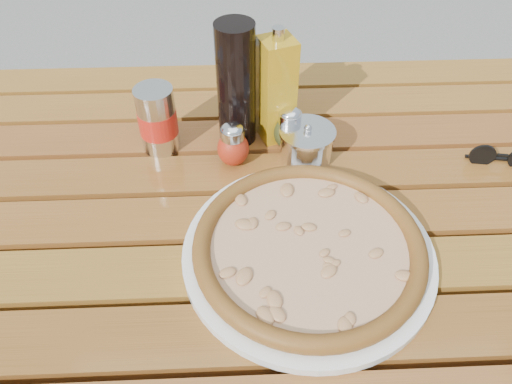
{
  "coord_description": "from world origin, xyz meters",
  "views": [
    {
      "loc": [
        -0.02,
        -0.53,
        1.32
      ],
      "look_at": [
        0.0,
        0.02,
        0.78
      ],
      "focal_mm": 35.0,
      "sensor_mm": 36.0,
      "label": 1
    }
  ],
  "objects_px": {
    "plate": "(308,253)",
    "pepper_shaker": "(233,145)",
    "dark_bottle": "(236,85)",
    "table": "(257,245)",
    "sunglasses": "(501,157)",
    "oregano_shaker": "(289,129)",
    "parmesan_tin": "(306,144)",
    "soda_can": "(158,120)",
    "olive_oil_cruet": "(276,90)",
    "pizza": "(309,246)"
  },
  "relations": [
    {
      "from": "plate",
      "to": "pepper_shaker",
      "type": "height_order",
      "value": "pepper_shaker"
    },
    {
      "from": "dark_bottle",
      "to": "table",
      "type": "bearing_deg",
      "value": -82.42
    },
    {
      "from": "pepper_shaker",
      "to": "dark_bottle",
      "type": "xyz_separation_m",
      "value": [
        0.01,
        0.07,
        0.07
      ]
    },
    {
      "from": "table",
      "to": "plate",
      "type": "distance_m",
      "value": 0.14
    },
    {
      "from": "pepper_shaker",
      "to": "sunglasses",
      "type": "relative_size",
      "value": 0.74
    },
    {
      "from": "oregano_shaker",
      "to": "parmesan_tin",
      "type": "xyz_separation_m",
      "value": [
        0.03,
        -0.03,
        -0.01
      ]
    },
    {
      "from": "pepper_shaker",
      "to": "sunglasses",
      "type": "bearing_deg",
      "value": -3.05
    },
    {
      "from": "dark_bottle",
      "to": "plate",
      "type": "bearing_deg",
      "value": -70.97
    },
    {
      "from": "oregano_shaker",
      "to": "soda_can",
      "type": "height_order",
      "value": "soda_can"
    },
    {
      "from": "oregano_shaker",
      "to": "olive_oil_cruet",
      "type": "distance_m",
      "value": 0.07
    },
    {
      "from": "plate",
      "to": "olive_oil_cruet",
      "type": "bearing_deg",
      "value": 95.67
    },
    {
      "from": "pizza",
      "to": "soda_can",
      "type": "distance_m",
      "value": 0.35
    },
    {
      "from": "parmesan_tin",
      "to": "sunglasses",
      "type": "xyz_separation_m",
      "value": [
        0.33,
        -0.03,
        -0.01
      ]
    },
    {
      "from": "pepper_shaker",
      "to": "oregano_shaker",
      "type": "relative_size",
      "value": 1.0
    },
    {
      "from": "dark_bottle",
      "to": "soda_can",
      "type": "xyz_separation_m",
      "value": [
        -0.14,
        -0.02,
        -0.05
      ]
    },
    {
      "from": "pepper_shaker",
      "to": "oregano_shaker",
      "type": "xyz_separation_m",
      "value": [
        0.1,
        0.04,
        0.0
      ]
    },
    {
      "from": "pepper_shaker",
      "to": "dark_bottle",
      "type": "height_order",
      "value": "dark_bottle"
    },
    {
      "from": "pepper_shaker",
      "to": "parmesan_tin",
      "type": "relative_size",
      "value": 0.69
    },
    {
      "from": "olive_oil_cruet",
      "to": "parmesan_tin",
      "type": "bearing_deg",
      "value": -53.57
    },
    {
      "from": "table",
      "to": "sunglasses",
      "type": "bearing_deg",
      "value": 13.51
    },
    {
      "from": "pepper_shaker",
      "to": "sunglasses",
      "type": "height_order",
      "value": "pepper_shaker"
    },
    {
      "from": "sunglasses",
      "to": "olive_oil_cruet",
      "type": "bearing_deg",
      "value": 175.28
    },
    {
      "from": "olive_oil_cruet",
      "to": "table",
      "type": "bearing_deg",
      "value": -101.99
    },
    {
      "from": "soda_can",
      "to": "sunglasses",
      "type": "relative_size",
      "value": 1.08
    },
    {
      "from": "oregano_shaker",
      "to": "soda_can",
      "type": "relative_size",
      "value": 0.68
    },
    {
      "from": "parmesan_tin",
      "to": "sunglasses",
      "type": "relative_size",
      "value": 1.07
    },
    {
      "from": "pepper_shaker",
      "to": "soda_can",
      "type": "distance_m",
      "value": 0.14
    },
    {
      "from": "pepper_shaker",
      "to": "dark_bottle",
      "type": "distance_m",
      "value": 0.1
    },
    {
      "from": "pizza",
      "to": "olive_oil_cruet",
      "type": "distance_m",
      "value": 0.29
    },
    {
      "from": "dark_bottle",
      "to": "soda_can",
      "type": "relative_size",
      "value": 1.83
    },
    {
      "from": "pizza",
      "to": "parmesan_tin",
      "type": "height_order",
      "value": "parmesan_tin"
    },
    {
      "from": "oregano_shaker",
      "to": "olive_oil_cruet",
      "type": "bearing_deg",
      "value": 122.77
    },
    {
      "from": "pepper_shaker",
      "to": "soda_can",
      "type": "bearing_deg",
      "value": 159.45
    },
    {
      "from": "pepper_shaker",
      "to": "pizza",
      "type": "bearing_deg",
      "value": -63.5
    },
    {
      "from": "dark_bottle",
      "to": "sunglasses",
      "type": "xyz_separation_m",
      "value": [
        0.45,
        -0.09,
        -0.09
      ]
    },
    {
      "from": "oregano_shaker",
      "to": "parmesan_tin",
      "type": "height_order",
      "value": "oregano_shaker"
    },
    {
      "from": "parmesan_tin",
      "to": "dark_bottle",
      "type": "bearing_deg",
      "value": 151.97
    },
    {
      "from": "plate",
      "to": "pizza",
      "type": "height_order",
      "value": "pizza"
    },
    {
      "from": "pizza",
      "to": "soda_can",
      "type": "bearing_deg",
      "value": 132.04
    },
    {
      "from": "dark_bottle",
      "to": "sunglasses",
      "type": "height_order",
      "value": "dark_bottle"
    },
    {
      "from": "dark_bottle",
      "to": "olive_oil_cruet",
      "type": "xyz_separation_m",
      "value": [
        0.07,
        0.0,
        -0.01
      ]
    },
    {
      "from": "plate",
      "to": "pepper_shaker",
      "type": "xyz_separation_m",
      "value": [
        -0.1,
        0.21,
        0.03
      ]
    },
    {
      "from": "soda_can",
      "to": "oregano_shaker",
      "type": "bearing_deg",
      "value": -2.23
    },
    {
      "from": "dark_bottle",
      "to": "sunglasses",
      "type": "relative_size",
      "value": 1.98
    },
    {
      "from": "table",
      "to": "olive_oil_cruet",
      "type": "bearing_deg",
      "value": 78.01
    },
    {
      "from": "pepper_shaker",
      "to": "soda_can",
      "type": "relative_size",
      "value": 0.68
    },
    {
      "from": "plate",
      "to": "pepper_shaker",
      "type": "distance_m",
      "value": 0.24
    },
    {
      "from": "pizza",
      "to": "pepper_shaker",
      "type": "xyz_separation_m",
      "value": [
        -0.1,
        0.21,
        0.02
      ]
    },
    {
      "from": "soda_can",
      "to": "olive_oil_cruet",
      "type": "height_order",
      "value": "olive_oil_cruet"
    },
    {
      "from": "plate",
      "to": "sunglasses",
      "type": "distance_m",
      "value": 0.4
    }
  ]
}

